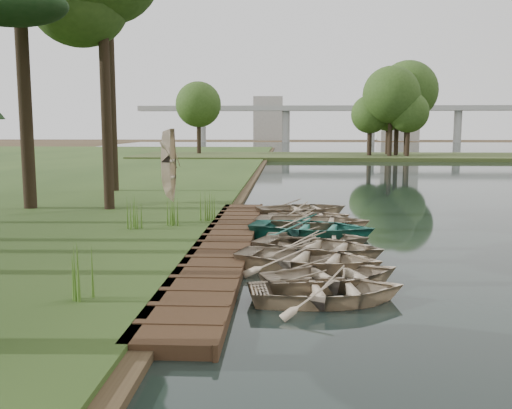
{
  "coord_description": "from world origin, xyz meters",
  "views": [
    {
      "loc": [
        0.22,
        -16.26,
        3.61
      ],
      "look_at": [
        -0.74,
        1.59,
        1.18
      ],
      "focal_mm": 40.0,
      "sensor_mm": 36.0,
      "label": 1
    }
  ],
  "objects_px": {
    "rowboat_0": "(327,286)",
    "rowboat_1": "(334,272)",
    "boardwalk": "(224,246)",
    "stored_rowboat": "(172,195)",
    "rowboat_2": "(308,256)"
  },
  "relations": [
    {
      "from": "rowboat_0",
      "to": "rowboat_1",
      "type": "distance_m",
      "value": 1.16
    },
    {
      "from": "boardwalk",
      "to": "stored_rowboat",
      "type": "distance_m",
      "value": 9.05
    },
    {
      "from": "rowboat_1",
      "to": "boardwalk",
      "type": "bearing_deg",
      "value": 16.32
    },
    {
      "from": "rowboat_1",
      "to": "stored_rowboat",
      "type": "height_order",
      "value": "stored_rowboat"
    },
    {
      "from": "rowboat_2",
      "to": "stored_rowboat",
      "type": "bearing_deg",
      "value": 45.32
    },
    {
      "from": "boardwalk",
      "to": "rowboat_0",
      "type": "distance_m",
      "value": 5.6
    },
    {
      "from": "rowboat_0",
      "to": "rowboat_2",
      "type": "height_order",
      "value": "rowboat_2"
    },
    {
      "from": "rowboat_2",
      "to": "stored_rowboat",
      "type": "height_order",
      "value": "stored_rowboat"
    },
    {
      "from": "rowboat_0",
      "to": "stored_rowboat",
      "type": "height_order",
      "value": "stored_rowboat"
    },
    {
      "from": "boardwalk",
      "to": "stored_rowboat",
      "type": "height_order",
      "value": "stored_rowboat"
    },
    {
      "from": "rowboat_0",
      "to": "rowboat_2",
      "type": "distance_m",
      "value": 2.6
    },
    {
      "from": "boardwalk",
      "to": "stored_rowboat",
      "type": "bearing_deg",
      "value": 110.92
    },
    {
      "from": "stored_rowboat",
      "to": "rowboat_1",
      "type": "bearing_deg",
      "value": -153.71
    },
    {
      "from": "boardwalk",
      "to": "rowboat_1",
      "type": "distance_m",
      "value": 4.75
    },
    {
      "from": "rowboat_1",
      "to": "stored_rowboat",
      "type": "bearing_deg",
      "value": 5.47
    }
  ]
}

